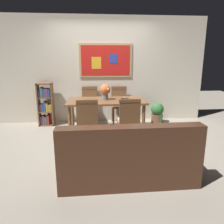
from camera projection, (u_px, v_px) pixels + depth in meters
ground_plane at (107, 141)px, 4.40m from camera, size 12.00×12.00×0.00m
wall_back_with_painting at (102, 70)px, 5.51m from camera, size 5.20×0.14×2.60m
dining_table at (106, 104)px, 4.73m from camera, size 1.66×0.85×0.73m
dining_chair_far_right at (119, 102)px, 5.50m from camera, size 0.40×0.41×0.91m
dining_chair_far_left at (90, 102)px, 5.47m from camera, size 0.40×0.41×0.91m
dining_chair_near_right at (129, 118)px, 4.07m from camera, size 0.40×0.41×0.91m
dining_chair_near_left at (87, 119)px, 4.00m from camera, size 0.40×0.41×0.91m
leather_couch at (127, 157)px, 2.99m from camera, size 1.80×0.84×0.84m
bookshelf at (46, 105)px, 5.31m from camera, size 0.36×0.28×1.04m
potted_ivy at (157, 113)px, 5.53m from camera, size 0.32×0.32×0.51m
flower_vase at (105, 91)px, 4.68m from camera, size 0.22×0.22×0.33m
tv_remote at (125, 98)px, 4.83m from camera, size 0.16×0.08×0.02m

